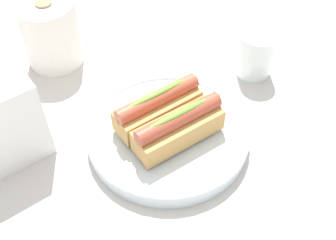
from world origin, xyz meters
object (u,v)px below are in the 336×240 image
object	(u,v)px
serving_bowl	(168,134)
napkin_box	(8,130)
water_glass	(255,56)
hotdog_back	(158,107)
paper_towel_roll	(51,33)
hotdog_front	(179,127)

from	to	relation	value
serving_bowl	napkin_box	size ratio (longest dim) A/B	1.83
water_glass	napkin_box	distance (m)	0.47
hotdog_back	water_glass	distance (m)	0.24
paper_towel_roll	napkin_box	world-z (taller)	napkin_box
napkin_box	hotdog_front	bearing A→B (deg)	-32.28
hotdog_back	napkin_box	size ratio (longest dim) A/B	1.02
hotdog_front	paper_towel_roll	bearing A→B (deg)	97.01
serving_bowl	hotdog_back	size ratio (longest dim) A/B	1.79
serving_bowl	hotdog_front	world-z (taller)	hotdog_front
water_glass	paper_towel_roll	distance (m)	0.40
hotdog_back	water_glass	xyz separation A→B (m)	(0.24, 0.00, -0.02)
water_glass	hotdog_front	bearing A→B (deg)	-166.67
water_glass	paper_towel_roll	world-z (taller)	paper_towel_roll
napkin_box	serving_bowl	bearing A→B (deg)	-26.92
hotdog_back	napkin_box	distance (m)	0.24
napkin_box	water_glass	bearing A→B (deg)	-8.82
hotdog_back	paper_towel_roll	world-z (taller)	paper_towel_roll
hotdog_front	paper_towel_roll	world-z (taller)	paper_towel_roll
hotdog_back	paper_towel_roll	xyz separation A→B (m)	(-0.04, 0.28, 0.01)
serving_bowl	hotdog_back	world-z (taller)	hotdog_back
napkin_box	hotdog_back	bearing A→B (deg)	-20.98
hotdog_back	paper_towel_roll	bearing A→B (deg)	98.68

